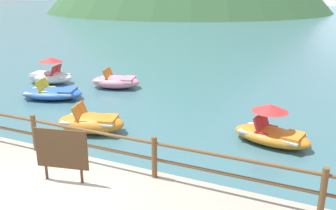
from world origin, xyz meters
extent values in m
plane|color=#3D6B75|center=(0.00, 40.00, 0.00)|extent=(200.00, 200.00, 0.00)
cylinder|color=brown|center=(-1.70, 1.55, 0.88)|extent=(0.12, 0.12, 0.95)
cylinder|color=brown|center=(1.70, 1.55, 0.88)|extent=(0.12, 0.12, 0.95)
cylinder|color=brown|center=(5.10, 1.55, 0.88)|extent=(0.12, 0.12, 0.95)
cylinder|color=brown|center=(0.00, 1.55, 1.21)|extent=(23.80, 0.07, 0.07)
cylinder|color=brown|center=(0.00, 1.55, 0.83)|extent=(23.80, 0.07, 0.07)
cube|color=silver|center=(-0.01, 0.60, 1.15)|extent=(1.08, 0.28, 0.80)
cube|color=#4C331E|center=(0.00, 0.58, 1.15)|extent=(1.16, 0.28, 0.88)
cylinder|color=#4C331E|center=(-0.41, 0.51, 0.57)|extent=(0.06, 0.06, 0.35)
cylinder|color=#4C331E|center=(0.40, 0.69, 0.57)|extent=(0.06, 0.06, 0.35)
ellipsoid|color=orange|center=(3.60, 5.42, 0.24)|extent=(2.45, 1.55, 0.48)
cube|color=silver|center=(3.60, 5.42, 0.32)|extent=(1.92, 1.25, 0.06)
cube|color=red|center=(3.39, 5.23, 0.39)|extent=(0.47, 0.47, 0.08)
cube|color=red|center=(3.21, 5.27, 0.61)|extent=(0.29, 0.43, 0.43)
cube|color=red|center=(3.48, 5.67, 0.39)|extent=(0.47, 0.47, 0.08)
cube|color=red|center=(3.31, 5.71, 0.61)|extent=(0.29, 0.43, 0.43)
cube|color=orange|center=(4.21, 5.29, 0.38)|extent=(0.65, 0.86, 0.12)
cone|color=red|center=(3.49, 5.44, 1.09)|extent=(1.25, 1.25, 0.22)
ellipsoid|color=blue|center=(-5.45, 6.36, 0.23)|extent=(2.82, 2.05, 0.45)
cube|color=silver|center=(-5.45, 6.36, 0.30)|extent=(2.22, 1.65, 0.06)
cube|color=yellow|center=(-5.55, 6.06, 0.37)|extent=(0.51, 0.51, 0.08)
cube|color=yellow|center=(-5.72, 6.00, 0.59)|extent=(0.32, 0.45, 0.43)
cube|color=yellow|center=(-5.72, 6.55, 0.37)|extent=(0.51, 0.51, 0.08)
cube|color=yellow|center=(-5.89, 6.49, 0.59)|extent=(0.32, 0.45, 0.43)
cube|color=blue|center=(-4.79, 6.59, 0.36)|extent=(0.82, 1.04, 0.12)
ellipsoid|color=pink|center=(-4.00, 8.96, 0.28)|extent=(2.48, 1.80, 0.56)
cube|color=silver|center=(-4.00, 8.96, 0.38)|extent=(1.94, 1.46, 0.06)
cube|color=orange|center=(-4.10, 8.67, 0.45)|extent=(0.49, 0.49, 0.08)
cube|color=orange|center=(-4.27, 8.63, 0.67)|extent=(0.30, 0.44, 0.43)
cube|color=orange|center=(-4.23, 9.17, 0.45)|extent=(0.49, 0.49, 0.08)
cube|color=orange|center=(-4.40, 9.12, 0.67)|extent=(0.30, 0.44, 0.43)
cube|color=pink|center=(-3.41, 9.12, 0.44)|extent=(0.70, 0.99, 0.12)
ellipsoid|color=white|center=(-7.33, 8.39, 0.28)|extent=(2.40, 1.64, 0.56)
cube|color=silver|center=(-7.33, 8.39, 0.38)|extent=(1.88, 1.32, 0.06)
cube|color=red|center=(-7.22, 8.66, 0.45)|extent=(0.48, 0.48, 0.08)
cube|color=red|center=(-7.05, 8.70, 0.67)|extent=(0.29, 0.44, 0.43)
cube|color=red|center=(-7.12, 8.20, 0.45)|extent=(0.48, 0.48, 0.08)
cube|color=red|center=(-6.94, 8.24, 0.67)|extent=(0.29, 0.44, 0.43)
cube|color=white|center=(-7.92, 8.26, 0.44)|extent=(0.65, 0.91, 0.12)
cone|color=red|center=(-7.22, 8.42, 1.15)|extent=(1.34, 1.34, 0.22)
ellipsoid|color=orange|center=(-1.77, 3.98, 0.30)|extent=(2.37, 1.64, 0.60)
cube|color=silver|center=(-1.77, 3.98, 0.40)|extent=(1.86, 1.32, 0.06)
cube|color=orange|center=(-1.87, 3.72, 0.47)|extent=(0.49, 0.49, 0.08)
cube|color=orange|center=(-2.04, 3.68, 0.69)|extent=(0.30, 0.44, 0.43)
cube|color=orange|center=(-1.99, 4.15, 0.47)|extent=(0.49, 0.49, 0.08)
cube|color=orange|center=(-2.16, 4.11, 0.69)|extent=(0.30, 0.44, 0.43)
cube|color=orange|center=(-1.20, 4.14, 0.46)|extent=(0.66, 0.88, 0.12)
camera|label=1|loc=(4.97, -4.90, 4.37)|focal=39.19mm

